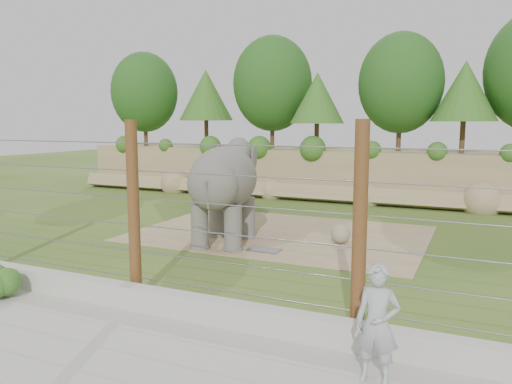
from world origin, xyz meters
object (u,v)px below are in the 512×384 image
at_px(stone_ball, 340,234).
at_px(barrier_fence, 134,211).
at_px(elephant, 224,193).
at_px(zookeeper, 377,324).

relative_size(stone_ball, barrier_fence, 0.03).
relative_size(elephant, barrier_fence, 0.20).
height_order(stone_ball, barrier_fence, barrier_fence).
distance_m(elephant, barrier_fence, 5.45).
bearing_deg(elephant, stone_ball, 11.97).
relative_size(elephant, zookeeper, 2.23).
xyz_separation_m(elephant, zookeeper, (6.27, -6.85, -0.73)).
height_order(stone_ball, zookeeper, zookeeper).
height_order(elephant, stone_ball, elephant).
bearing_deg(barrier_fence, elephant, 96.72).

